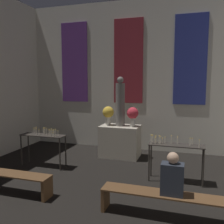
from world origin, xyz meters
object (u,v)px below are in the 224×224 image
Objects in this scene: altar at (120,141)px; candle_rack_right at (175,150)px; statue at (120,103)px; person_seated at (172,176)px; pew_back_left at (1,177)px; flower_vase_right at (133,114)px; pew_back_right at (166,200)px; flower_vase_left at (108,113)px; candle_rack_left at (43,140)px.

altar is 0.95× the size of candle_rack_right.
statue is 2.39m from candle_rack_right.
altar is 3.52m from person_seated.
altar is 2.23m from candle_rack_right.
altar is at bearing 61.66° from pew_back_left.
flower_vase_right is 3.45m from pew_back_right.
pew_back_left is at bearing -123.48° from flower_vase_right.
flower_vase_left reaches higher than altar.
pew_back_left is at bearing -154.21° from candle_rack_right.
flower_vase_left reaches higher than candle_rack_left.
person_seated is (1.73, -3.05, 0.26)m from altar.
candle_rack_right reaches higher than candle_rack_left.
person_seated is (1.36, -3.05, -0.57)m from flower_vase_right.
candle_rack_right is at bearing -0.01° from candle_rack_left.
altar is 0.53× the size of pew_back_left.
candle_rack_left reaches higher than altar.
altar is at bearing 0.00° from flower_vase_left.
flower_vase_right reaches higher than candle_rack_right.
candle_rack_left is 3.73m from pew_back_right.
altar is 0.53× the size of pew_back_right.
flower_vase_right is 2.58m from candle_rack_left.
person_seated is at bearing -0.00° from pew_back_right.
candle_rack_left is 1.66m from pew_back_left.
statue is at bearing 118.34° from pew_back_right.
candle_rack_left is 0.55× the size of pew_back_right.
candle_rack_right is 1.61m from person_seated.
flower_vase_left is 0.81× the size of person_seated.
pew_back_right is at bearing -25.73° from candle_rack_left.
altar is 0.91m from flower_vase_right.
flower_vase_right is (0.37, 0.00, 0.83)m from altar.
altar reaches higher than pew_back_right.
candle_rack_right is at bearing 88.74° from pew_back_right.
candle_rack_right is (1.68, -1.44, -0.89)m from statue.
candle_rack_left reaches higher than pew_back_right.
pew_back_right is at bearing 180.00° from person_seated.
flower_vase_left is 1.00× the size of flower_vase_right.
statue is (0.00, -0.00, 1.14)m from altar.
flower_vase_left reaches higher than pew_back_left.
flower_vase_left is at bearing 180.00° from flower_vase_right.
candle_rack_left is 1.72× the size of person_seated.
pew_back_right is (3.34, -1.61, -0.40)m from candle_rack_left.
altar is at bearing 40.49° from candle_rack_left.
statue reaches higher than person_seated.
pew_back_left is 1.00× the size of pew_back_right.
pew_back_right is at bearing -56.52° from flower_vase_left.
statue is 0.66× the size of pew_back_left.
flower_vase_left is (-0.37, 0.00, 0.83)m from altar.
flower_vase_right is at bearing 34.98° from candle_rack_left.
statue is 3.70m from pew_back_left.
pew_back_left is (-1.65, -3.05, -0.15)m from altar.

